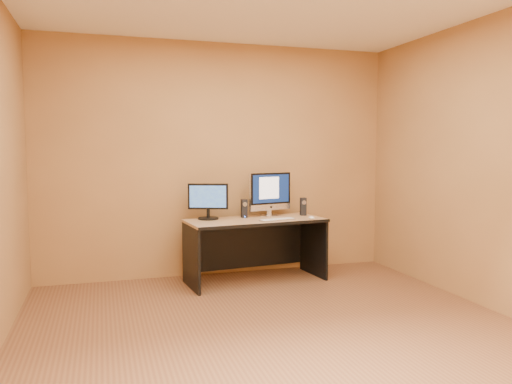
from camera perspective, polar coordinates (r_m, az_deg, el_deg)
floor at (r=3.99m, az=2.75°, el=-15.97°), size 4.00×4.00×0.00m
walls at (r=3.73m, az=2.84°, el=3.03°), size 4.00×4.00×2.60m
desk at (r=5.39m, az=-0.06°, el=-6.68°), size 1.51×0.78×0.67m
imac at (r=5.54m, az=1.77°, el=-0.22°), size 0.55×0.30×0.50m
second_monitor at (r=5.33m, az=-5.49°, el=-1.09°), size 0.48×0.35×0.38m
speaker_left at (r=5.44m, az=-1.36°, el=-1.90°), size 0.06×0.07×0.20m
speaker_right at (r=5.65m, az=5.41°, el=-1.67°), size 0.07×0.07×0.20m
keyboard at (r=5.26m, az=2.44°, el=-3.16°), size 0.40×0.18×0.02m
mouse at (r=5.37m, az=6.36°, el=-2.92°), size 0.06×0.10×0.03m
cable_a at (r=5.65m, az=1.79°, el=-2.63°), size 0.11×0.18×0.01m
cable_b at (r=5.64m, az=0.61°, el=-2.65°), size 0.03×0.16×0.01m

